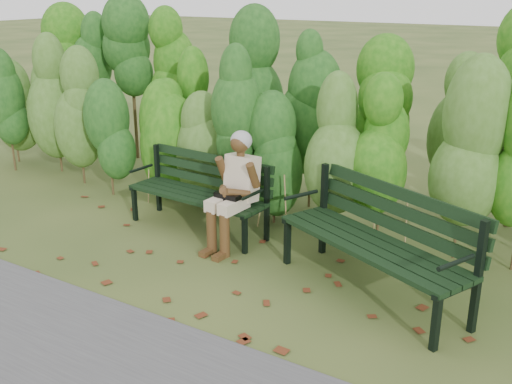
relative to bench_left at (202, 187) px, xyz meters
The scene contains 6 objects.
ground 1.39m from the bench_left, 39.62° to the right, with size 80.00×80.00×0.00m, color #33481E.
hedge_band 1.63m from the bench_left, 46.05° to the left, with size 11.04×1.67×2.42m.
leaf_litter 1.44m from the bench_left, 46.84° to the right, with size 5.92×2.19×0.01m.
bench_left is the anchor object (origin of this frame).
bench_right 2.26m from the bench_left, ahead, with size 1.99×1.33×0.95m.
seated_woman 0.64m from the bench_left, 19.89° to the right, with size 0.49×0.72×1.22m.
Camera 1 is at (2.83, -4.24, 2.62)m, focal length 42.00 mm.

